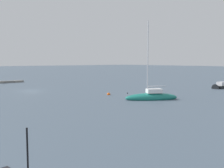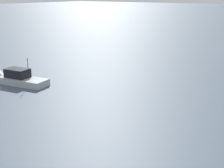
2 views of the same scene
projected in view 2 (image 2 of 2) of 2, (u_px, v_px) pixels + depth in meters
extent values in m
cube|color=#ADB2B7|center=(23.00, 82.00, 37.45)|extent=(6.58, 3.11, 1.06)
cone|color=#ADB2B7|center=(4.00, 79.00, 38.83)|extent=(2.48, 2.49, 2.23)
cube|color=black|center=(17.00, 73.00, 37.48)|extent=(2.99, 2.10, 1.06)
cube|color=#283847|center=(13.00, 72.00, 37.80)|extent=(0.34, 1.68, 0.74)
cylinder|color=black|center=(28.00, 64.00, 36.38)|extent=(0.06, 0.06, 1.48)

